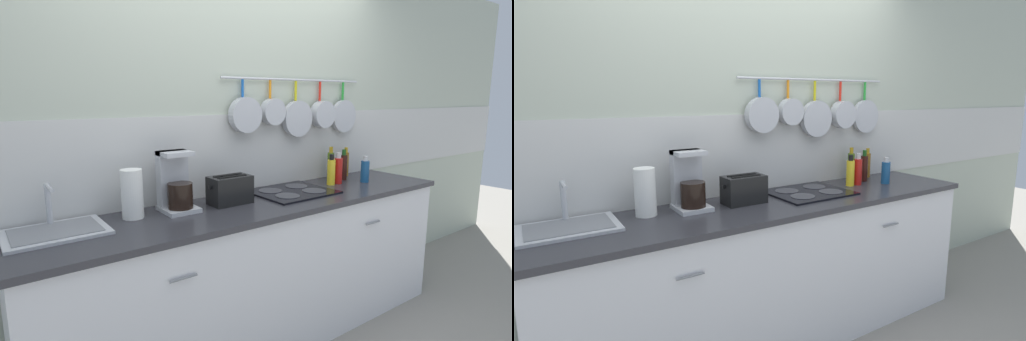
% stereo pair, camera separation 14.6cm
% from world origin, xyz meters
% --- Properties ---
extents(ground_plane, '(12.00, 12.00, 0.00)m').
position_xyz_m(ground_plane, '(0.00, 0.00, 0.00)').
color(ground_plane, gray).
extents(wall_back, '(7.20, 0.16, 2.60)m').
position_xyz_m(wall_back, '(0.01, 0.34, 1.28)').
color(wall_back, '#B2BCA8').
rests_on(wall_back, ground_plane).
extents(cabinet_base, '(2.79, 0.58, 0.90)m').
position_xyz_m(cabinet_base, '(0.00, -0.00, 0.45)').
color(cabinet_base, silver).
rests_on(cabinet_base, ground_plane).
extents(countertop, '(2.83, 0.61, 0.03)m').
position_xyz_m(countertop, '(0.00, 0.00, 0.92)').
color(countertop, '#2D2D33').
rests_on(countertop, cabinet_base).
extents(sink_basin, '(0.45, 0.34, 0.22)m').
position_xyz_m(sink_basin, '(-1.15, 0.12, 0.95)').
color(sink_basin, '#B7BABF').
rests_on(sink_basin, countertop).
extents(paper_towel_roll, '(0.11, 0.11, 0.26)m').
position_xyz_m(paper_towel_roll, '(-0.77, 0.14, 1.07)').
color(paper_towel_roll, white).
rests_on(paper_towel_roll, countertop).
extents(coffee_maker, '(0.19, 0.21, 0.34)m').
position_xyz_m(coffee_maker, '(-0.52, 0.14, 1.08)').
color(coffee_maker, '#B7BABF').
rests_on(coffee_maker, countertop).
extents(toaster, '(0.27, 0.15, 0.17)m').
position_xyz_m(toaster, '(-0.20, 0.08, 1.02)').
color(toaster, black).
rests_on(toaster, countertop).
extents(cooktop, '(0.52, 0.44, 0.01)m').
position_xyz_m(cooktop, '(0.29, 0.07, 0.94)').
color(cooktop, black).
rests_on(cooktop, countertop).
extents(bottle_olive_oil, '(0.06, 0.06, 0.22)m').
position_xyz_m(bottle_olive_oil, '(0.68, 0.08, 1.03)').
color(bottle_olive_oil, yellow).
rests_on(bottle_olive_oil, countertop).
extents(bottle_hot_sauce, '(0.06, 0.06, 0.23)m').
position_xyz_m(bottle_hot_sauce, '(0.76, 0.08, 1.04)').
color(bottle_hot_sauce, red).
rests_on(bottle_hot_sauce, countertop).
extents(bottle_cooking_wine, '(0.05, 0.05, 0.25)m').
position_xyz_m(bottle_cooking_wine, '(0.82, 0.22, 1.05)').
color(bottle_cooking_wine, '#4C721E').
rests_on(bottle_cooking_wine, countertop).
extents(bottle_dish_soap, '(0.05, 0.05, 0.24)m').
position_xyz_m(bottle_dish_soap, '(0.89, 0.14, 1.04)').
color(bottle_dish_soap, '#33140F').
rests_on(bottle_dish_soap, countertop).
extents(bottle_sesame_oil, '(0.06, 0.06, 0.20)m').
position_xyz_m(bottle_sesame_oil, '(0.96, -0.01, 1.02)').
color(bottle_sesame_oil, navy).
rests_on(bottle_sesame_oil, countertop).
extents(bottle_vinegar, '(0.05, 0.05, 0.23)m').
position_xyz_m(bottle_vinegar, '(1.03, 0.24, 1.04)').
color(bottle_vinegar, '#8C5919').
rests_on(bottle_vinegar, countertop).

